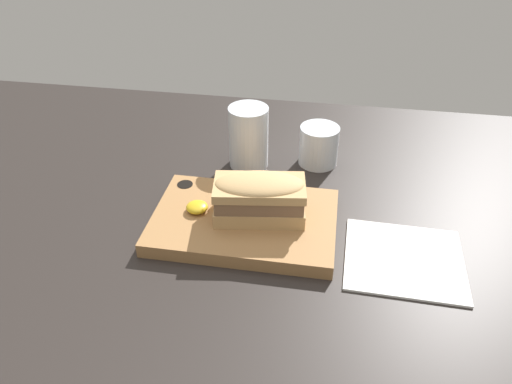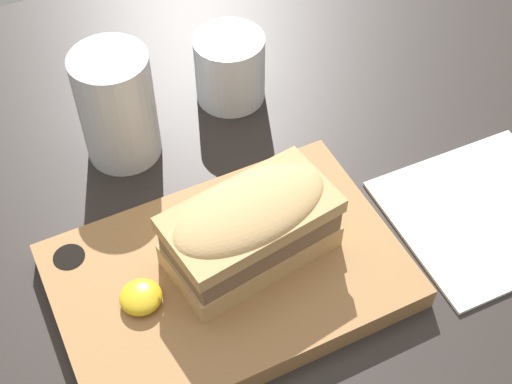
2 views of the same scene
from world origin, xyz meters
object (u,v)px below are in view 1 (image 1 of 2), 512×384
at_px(serving_board, 244,221).
at_px(wine_glass, 319,147).
at_px(sandwich, 259,196).
at_px(napkin, 404,259).
at_px(water_glass, 249,141).

bearing_deg(serving_board, wine_glass, 64.64).
relative_size(sandwich, wine_glass, 1.96).
relative_size(serving_board, sandwich, 1.95).
distance_m(wine_glass, napkin, 0.32).
height_order(sandwich, napkin, sandwich).
bearing_deg(sandwich, wine_glass, 69.68).
bearing_deg(napkin, water_glass, 140.26).
xyz_separation_m(water_glass, napkin, (0.30, -0.25, -0.05)).
distance_m(serving_board, water_glass, 0.21).
distance_m(water_glass, napkin, 0.39).
bearing_deg(water_glass, serving_board, -82.07).
xyz_separation_m(sandwich, wine_glass, (0.09, 0.23, -0.03)).
distance_m(sandwich, napkin, 0.25).
xyz_separation_m(water_glass, wine_glass, (0.14, 0.03, -0.02)).
xyz_separation_m(serving_board, wine_glass, (0.11, 0.24, 0.02)).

